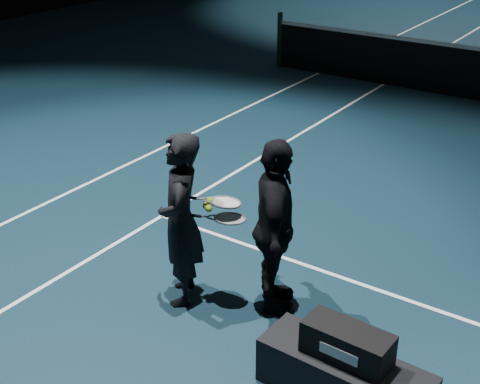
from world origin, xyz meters
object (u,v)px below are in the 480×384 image
(racket_bag, at_px, (347,344))
(racket_lower, at_px, (230,219))
(player_b, at_px, (275,228))
(player_a, at_px, (181,220))
(racket_upper, at_px, (225,202))
(player_bench, at_px, (344,379))
(tennis_balls, at_px, (208,205))

(racket_bag, relative_size, racket_lower, 0.97)
(racket_bag, distance_m, player_b, 1.34)
(player_a, bearing_deg, racket_upper, 86.01)
(player_bench, height_order, player_b, player_b)
(player_a, distance_m, racket_lower, 0.45)
(racket_upper, height_order, tennis_balls, racket_upper)
(player_b, bearing_deg, player_a, 81.37)
(player_bench, bearing_deg, racket_upper, 160.87)
(racket_bag, height_order, tennis_balls, tennis_balls)
(player_bench, height_order, racket_upper, racket_upper)
(racket_bag, relative_size, player_b, 0.40)
(player_bench, distance_m, racket_bag, 0.33)
(player_b, xyz_separation_m, racket_lower, (-0.36, -0.17, 0.06))
(racket_lower, height_order, tennis_balls, tennis_balls)
(racket_bag, height_order, player_a, player_a)
(player_bench, bearing_deg, player_a, 170.40)
(racket_lower, bearing_deg, racket_upper, 141.34)
(player_bench, relative_size, tennis_balls, 11.02)
(player_a, bearing_deg, player_b, 80.30)
(racket_upper, bearing_deg, tennis_balls, -170.43)
(player_bench, bearing_deg, player_b, 147.90)
(racket_bag, xyz_separation_m, player_a, (-1.86, 0.38, 0.30))
(player_b, distance_m, tennis_balls, 0.62)
(player_a, distance_m, tennis_balls, 0.31)
(player_b, height_order, racket_upper, player_b)
(racket_bag, xyz_separation_m, racket_lower, (-1.45, 0.57, 0.35))
(racket_bag, bearing_deg, player_a, 170.40)
(player_bench, relative_size, player_a, 0.80)
(player_b, xyz_separation_m, tennis_balls, (-0.54, -0.24, 0.17))
(player_bench, distance_m, player_a, 2.00)
(player_a, xyz_separation_m, tennis_balls, (0.23, 0.11, 0.17))
(player_a, relative_size, player_b, 1.00)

